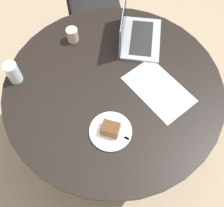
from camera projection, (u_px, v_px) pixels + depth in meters
ground_plane at (113, 134)px, 2.11m from camera, size 12.00×12.00×0.00m
dining_table at (113, 98)px, 1.59m from camera, size 1.24×1.24×0.74m
chair at (88, 12)px, 2.12m from camera, size 0.51×0.51×0.89m
paper_document at (159, 89)px, 1.45m from camera, size 0.43×0.33×0.00m
plate at (111, 131)px, 1.32m from camera, size 0.22×0.22×0.01m
cake_slice at (111, 129)px, 1.30m from camera, size 0.11×0.11×0.05m
fork at (117, 134)px, 1.31m from camera, size 0.15×0.12×0.00m
coffee_glass at (72, 35)px, 1.59m from camera, size 0.07×0.07×0.09m
water_glass at (13, 73)px, 1.43m from camera, size 0.07×0.07×0.13m
laptop at (137, 35)px, 1.59m from camera, size 0.41×0.37×0.23m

